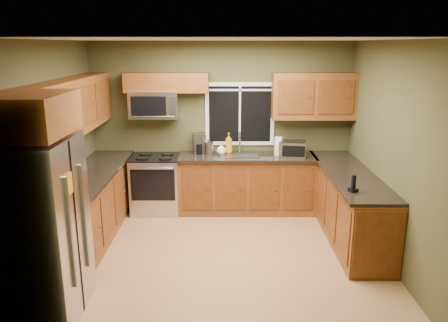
{
  "coord_description": "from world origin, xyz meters",
  "views": [
    {
      "loc": [
        0.07,
        -5.23,
        2.65
      ],
      "look_at": [
        0.05,
        0.35,
        1.15
      ],
      "focal_mm": 35.0,
      "sensor_mm": 36.0,
      "label": 1
    }
  ],
  "objects_px": {
    "kettle": "(209,147)",
    "soap_bottle_a": "(229,143)",
    "toaster_oven": "(292,149)",
    "paper_towel_roll": "(278,146)",
    "coffee_maker": "(199,144)",
    "cordless_phone": "(353,187)",
    "microwave": "(154,105)",
    "range": "(156,184)",
    "refrigerator": "(40,229)",
    "soap_bottle_c": "(221,149)"
  },
  "relations": [
    {
      "from": "range",
      "to": "microwave",
      "type": "distance_m",
      "value": 1.27
    },
    {
      "from": "microwave",
      "to": "soap_bottle_c",
      "type": "xyz_separation_m",
      "value": [
        1.05,
        -0.07,
        -0.7
      ]
    },
    {
      "from": "range",
      "to": "cordless_phone",
      "type": "xyz_separation_m",
      "value": [
        2.65,
        -1.74,
        0.53
      ]
    },
    {
      "from": "kettle",
      "to": "soap_bottle_a",
      "type": "xyz_separation_m",
      "value": [
        0.31,
        0.11,
        0.05
      ]
    },
    {
      "from": "microwave",
      "to": "soap_bottle_a",
      "type": "distance_m",
      "value": 1.33
    },
    {
      "from": "kettle",
      "to": "paper_towel_roll",
      "type": "xyz_separation_m",
      "value": [
        1.09,
        -0.04,
        0.03
      ]
    },
    {
      "from": "microwave",
      "to": "soap_bottle_a",
      "type": "height_order",
      "value": "microwave"
    },
    {
      "from": "refrigerator",
      "to": "range",
      "type": "xyz_separation_m",
      "value": [
        0.69,
        2.77,
        -0.43
      ]
    },
    {
      "from": "microwave",
      "to": "paper_towel_roll",
      "type": "xyz_separation_m",
      "value": [
        1.95,
        -0.12,
        -0.64
      ]
    },
    {
      "from": "refrigerator",
      "to": "soap_bottle_a",
      "type": "distance_m",
      "value": 3.49
    },
    {
      "from": "range",
      "to": "soap_bottle_c",
      "type": "relative_size",
      "value": 5.1
    },
    {
      "from": "paper_towel_roll",
      "to": "soap_bottle_c",
      "type": "bearing_deg",
      "value": 176.94
    },
    {
      "from": "range",
      "to": "coffee_maker",
      "type": "height_order",
      "value": "coffee_maker"
    },
    {
      "from": "range",
      "to": "soap_bottle_c",
      "type": "bearing_deg",
      "value": 3.65
    },
    {
      "from": "kettle",
      "to": "microwave",
      "type": "bearing_deg",
      "value": 175.0
    },
    {
      "from": "soap_bottle_a",
      "to": "soap_bottle_c",
      "type": "bearing_deg",
      "value": -138.61
    },
    {
      "from": "kettle",
      "to": "refrigerator",
      "type": "bearing_deg",
      "value": -118.68
    },
    {
      "from": "refrigerator",
      "to": "soap_bottle_a",
      "type": "height_order",
      "value": "refrigerator"
    },
    {
      "from": "refrigerator",
      "to": "microwave",
      "type": "height_order",
      "value": "microwave"
    },
    {
      "from": "microwave",
      "to": "coffee_maker",
      "type": "height_order",
      "value": "microwave"
    },
    {
      "from": "kettle",
      "to": "toaster_oven",
      "type": "bearing_deg",
      "value": -6.69
    },
    {
      "from": "refrigerator",
      "to": "cordless_phone",
      "type": "relative_size",
      "value": 8.81
    },
    {
      "from": "coffee_maker",
      "to": "range",
      "type": "bearing_deg",
      "value": -166.33
    },
    {
      "from": "range",
      "to": "refrigerator",
      "type": "bearing_deg",
      "value": -103.97
    },
    {
      "from": "cordless_phone",
      "to": "soap_bottle_c",
      "type": "bearing_deg",
      "value": 131.39
    },
    {
      "from": "microwave",
      "to": "cordless_phone",
      "type": "height_order",
      "value": "microwave"
    },
    {
      "from": "toaster_oven",
      "to": "cordless_phone",
      "type": "bearing_deg",
      "value": -73.51
    },
    {
      "from": "toaster_oven",
      "to": "microwave",
      "type": "bearing_deg",
      "value": 173.98
    },
    {
      "from": "soap_bottle_c",
      "to": "cordless_phone",
      "type": "distance_m",
      "value": 2.41
    },
    {
      "from": "microwave",
      "to": "soap_bottle_c",
      "type": "relative_size",
      "value": 4.13
    },
    {
      "from": "paper_towel_roll",
      "to": "microwave",
      "type": "bearing_deg",
      "value": 176.56
    },
    {
      "from": "refrigerator",
      "to": "soap_bottle_c",
      "type": "xyz_separation_m",
      "value": [
        1.74,
        2.84,
        0.13
      ]
    },
    {
      "from": "kettle",
      "to": "soap_bottle_a",
      "type": "relative_size",
      "value": 0.77
    },
    {
      "from": "cordless_phone",
      "to": "refrigerator",
      "type": "bearing_deg",
      "value": -162.91
    },
    {
      "from": "microwave",
      "to": "coffee_maker",
      "type": "relative_size",
      "value": 2.41
    },
    {
      "from": "coffee_maker",
      "to": "cordless_phone",
      "type": "height_order",
      "value": "coffee_maker"
    },
    {
      "from": "range",
      "to": "coffee_maker",
      "type": "distance_m",
      "value": 0.94
    },
    {
      "from": "refrigerator",
      "to": "soap_bottle_c",
      "type": "bearing_deg",
      "value": 58.49
    },
    {
      "from": "range",
      "to": "cordless_phone",
      "type": "bearing_deg",
      "value": -33.39
    },
    {
      "from": "range",
      "to": "kettle",
      "type": "relative_size",
      "value": 3.72
    },
    {
      "from": "toaster_oven",
      "to": "coffee_maker",
      "type": "distance_m",
      "value": 1.49
    },
    {
      "from": "soap_bottle_c",
      "to": "cordless_phone",
      "type": "xyz_separation_m",
      "value": [
        1.6,
        -1.81,
        -0.03
      ]
    },
    {
      "from": "microwave",
      "to": "coffee_maker",
      "type": "bearing_deg",
      "value": 2.68
    },
    {
      "from": "paper_towel_roll",
      "to": "toaster_oven",
      "type": "bearing_deg",
      "value": -28.28
    },
    {
      "from": "kettle",
      "to": "cordless_phone",
      "type": "bearing_deg",
      "value": -45.29
    },
    {
      "from": "toaster_oven",
      "to": "paper_towel_roll",
      "type": "bearing_deg",
      "value": 151.72
    },
    {
      "from": "microwave",
      "to": "cordless_phone",
      "type": "relative_size",
      "value": 3.72
    },
    {
      "from": "coffee_maker",
      "to": "microwave",
      "type": "bearing_deg",
      "value": -177.32
    },
    {
      "from": "refrigerator",
      "to": "coffee_maker",
      "type": "distance_m",
      "value": 3.25
    },
    {
      "from": "cordless_phone",
      "to": "kettle",
      "type": "bearing_deg",
      "value": 134.71
    }
  ]
}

